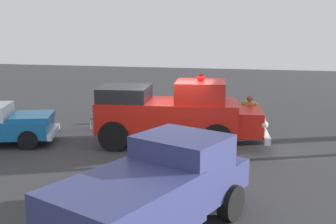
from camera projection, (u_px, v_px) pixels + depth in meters
ground_plane at (174, 148)px, 14.64m from camera, size 60.00×60.00×0.00m
vintage_fire_truck at (175, 112)px, 14.80m from camera, size 6.16×2.93×2.59m
parked_pickup at (157, 189)px, 8.26m from camera, size 3.51×5.12×1.90m
lawn_chair_near_truck at (187, 107)px, 18.97m from camera, size 0.59×0.58×1.02m
lawn_chair_by_car at (100, 115)px, 17.25m from camera, size 0.69×0.69×1.02m
spectator_seated at (187, 106)px, 18.82m from camera, size 0.46×0.59×1.29m
spectator_standing at (249, 114)px, 15.62m from camera, size 0.64×0.37×1.68m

